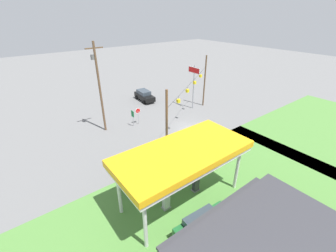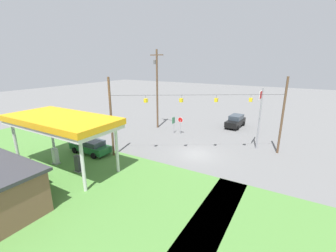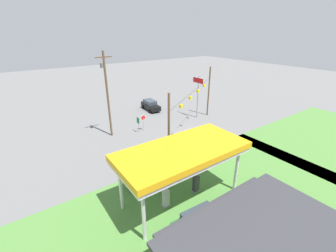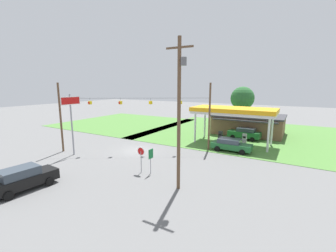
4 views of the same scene
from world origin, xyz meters
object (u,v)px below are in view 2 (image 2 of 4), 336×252
at_px(car_at_pumps_front, 91,146).
at_px(stop_sign_roadside, 180,122).
at_px(gas_station_canopy, 61,122).
at_px(fuel_pump_far, 56,157).
at_px(car_on_crossroad, 236,121).
at_px(utility_pole_main, 157,86).
at_px(route_sign, 174,122).
at_px(stop_sign_overhead, 260,106).
at_px(car_at_pumps_rear, 21,172).
at_px(fuel_pump_near, 78,164).

height_order(car_at_pumps_front, stop_sign_roadside, stop_sign_roadside).
distance_m(gas_station_canopy, car_at_pumps_front, 5.42).
bearing_deg(fuel_pump_far, car_on_crossroad, -118.23).
distance_m(car_on_crossroad, utility_pole_main, 13.61).
bearing_deg(route_sign, stop_sign_roadside, -168.16).
height_order(stop_sign_overhead, route_sign, stop_sign_overhead).
bearing_deg(stop_sign_roadside, gas_station_canopy, -107.13).
distance_m(gas_station_canopy, car_on_crossroad, 25.45).
distance_m(gas_station_canopy, fuel_pump_far, 4.24).
xyz_separation_m(car_on_crossroad, stop_sign_overhead, (-4.52, 8.11, 4.21)).
bearing_deg(car_at_pumps_front, car_at_pumps_rear, 89.38).
bearing_deg(stop_sign_roadside, car_at_pumps_front, -115.80).
height_order(fuel_pump_near, stop_sign_roadside, stop_sign_roadside).
bearing_deg(stop_sign_overhead, stop_sign_roadside, -2.20).
bearing_deg(utility_pole_main, car_at_pumps_front, 86.24).
bearing_deg(route_sign, car_on_crossroad, -130.95).
distance_m(stop_sign_roadside, utility_pole_main, 6.75).
height_order(gas_station_canopy, car_on_crossroad, gas_station_canopy).
bearing_deg(gas_station_canopy, route_sign, -103.87).
height_order(stop_sign_overhead, utility_pole_main, utility_pole_main).
bearing_deg(gas_station_canopy, car_on_crossroad, -114.79).
height_order(car_at_pumps_front, stop_sign_overhead, stop_sign_overhead).
distance_m(gas_station_canopy, stop_sign_overhead, 21.10).
height_order(car_on_crossroad, utility_pole_main, utility_pole_main).
bearing_deg(car_at_pumps_rear, stop_sign_overhead, 52.57).
distance_m(fuel_pump_near, stop_sign_overhead, 20.38).
xyz_separation_m(stop_sign_overhead, utility_pole_main, (15.10, -1.59, 1.35)).
bearing_deg(car_on_crossroad, fuel_pump_far, -24.28).
bearing_deg(car_on_crossroad, gas_station_canopy, -20.85).
bearing_deg(fuel_pump_near, car_at_pumps_rear, 54.59).
bearing_deg(car_at_pumps_rear, fuel_pump_near, 58.08).
xyz_separation_m(gas_station_canopy, fuel_pump_far, (1.71, -0.00, -3.88)).
height_order(gas_station_canopy, car_at_pumps_front, gas_station_canopy).
xyz_separation_m(car_on_crossroad, stop_sign_roadside, (5.89, 7.71, 0.85)).
bearing_deg(stop_sign_roadside, car_at_pumps_rear, -106.55).
relative_size(stop_sign_roadside, route_sign, 1.04).
xyz_separation_m(fuel_pump_near, car_at_pumps_rear, (2.66, 3.74, 0.15)).
bearing_deg(fuel_pump_far, stop_sign_roadside, -112.84).
relative_size(fuel_pump_far, utility_pole_main, 0.14).
xyz_separation_m(gas_station_canopy, route_sign, (-3.69, -14.94, -2.97)).
height_order(fuel_pump_near, route_sign, route_sign).
relative_size(gas_station_canopy, fuel_pump_near, 6.71).
distance_m(gas_station_canopy, utility_pole_main, 16.44).
xyz_separation_m(fuel_pump_far, stop_sign_overhead, (-16.79, -14.75, 4.38)).
distance_m(fuel_pump_far, utility_pole_main, 17.40).
height_order(gas_station_canopy, fuel_pump_near, gas_station_canopy).
xyz_separation_m(fuel_pump_far, stop_sign_roadside, (-6.38, -15.15, 1.02)).
bearing_deg(car_on_crossroad, car_at_pumps_front, -26.87).
bearing_deg(car_on_crossroad, utility_pole_main, -54.40).
bearing_deg(utility_pole_main, stop_sign_roadside, 165.75).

